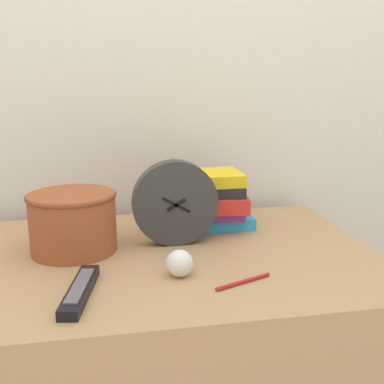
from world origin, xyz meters
TOP-DOWN VIEW (x-y plane):
  - wall_back at (0.00, 0.75)m, footprint 6.00×0.04m
  - desk_clock at (0.04, 0.40)m, footprint 0.21×0.05m
  - book_stack at (0.15, 0.52)m, footprint 0.23×0.21m
  - basket at (-0.20, 0.39)m, footprint 0.21×0.21m
  - tv_remote at (-0.17, 0.15)m, footprint 0.07×0.20m
  - crumpled_paper_ball at (0.02, 0.20)m, footprint 0.06×0.06m
  - pen at (0.14, 0.14)m, footprint 0.13×0.06m

SIDE VIEW (x-z plane):
  - pen at x=0.14m, z-range 0.77..0.78m
  - tv_remote at x=-0.17m, z-range 0.77..0.79m
  - crumpled_paper_ball at x=0.02m, z-range 0.77..0.83m
  - book_stack at x=0.15m, z-range 0.77..0.92m
  - basket at x=-0.20m, z-range 0.78..0.92m
  - desk_clock at x=0.04m, z-range 0.77..0.98m
  - wall_back at x=0.00m, z-range 0.00..2.40m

